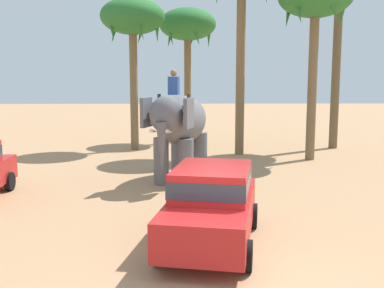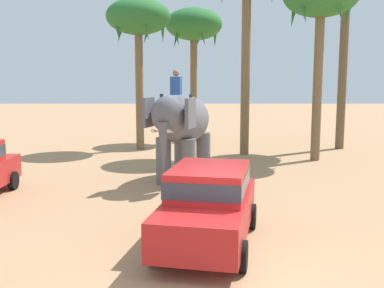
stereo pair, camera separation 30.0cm
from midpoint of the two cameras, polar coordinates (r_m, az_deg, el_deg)
ground_plane at (r=8.73m, az=4.77°, el=-15.89°), size 120.00×120.00×0.00m
car_sedan_foreground at (r=9.83m, az=2.85°, el=-7.36°), size 2.49×4.36×1.70m
elephant_with_mahout at (r=15.78m, az=-0.89°, el=2.43°), size 2.55×4.02×3.88m
palm_tree_near_hut at (r=20.89m, az=16.18°, el=16.92°), size 3.20×3.20×7.99m
palm_tree_far_back at (r=23.37m, az=-6.58°, el=15.21°), size 3.20×3.20×7.56m
palm_tree_leaning_seaward at (r=26.12m, az=0.38°, el=14.45°), size 3.20×3.20×7.53m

